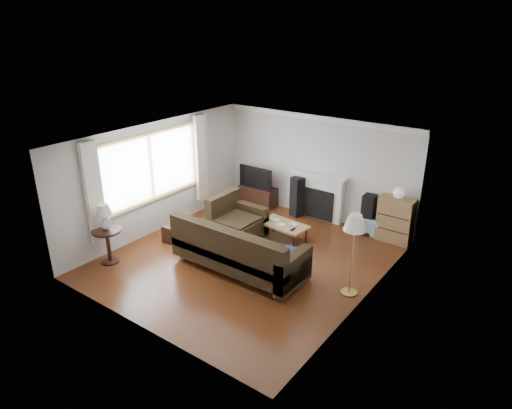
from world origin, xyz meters
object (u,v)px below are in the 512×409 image
Objects in this scene: sectional_sofa at (239,248)px; coffee_table at (283,232)px; side_table at (108,246)px; floor_lamp at (352,255)px; tv_stand at (258,196)px; bookshelf at (395,220)px.

sectional_sofa is 1.57m from coffee_table.
floor_lamp is at bearing 22.51° from side_table.
tv_stand is at bearing 119.71° from sectional_sofa.
sectional_sofa is (-1.97, -2.95, -0.04)m from bookshelf.
sectional_sofa is at bearing -84.92° from coffee_table.
side_table is at bearing -150.14° from sectional_sofa.
coffee_table is at bearing -144.40° from bookshelf.
bookshelf is at bearing 0.49° from tv_stand.
bookshelf is 0.66× the size of floor_lamp.
tv_stand is 4.50m from floor_lamp.
floor_lamp is (2.09, -1.04, 0.56)m from coffee_table.
floor_lamp is 2.13× the size of side_table.
bookshelf is 2.47m from floor_lamp.
sectional_sofa reaches higher than side_table.
tv_stand is at bearing 145.87° from coffee_table.
side_table is (-2.28, -2.85, 0.15)m from coffee_table.
tv_stand is 0.34× the size of sectional_sofa.
bookshelf reaches higher than tv_stand.
sectional_sofa is at bearing -60.29° from tv_stand.
coffee_table is (1.67, -1.38, -0.04)m from tv_stand.
floor_lamp is (0.12, -2.45, 0.26)m from bookshelf.
side_table is (-4.37, -1.81, -0.41)m from floor_lamp.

